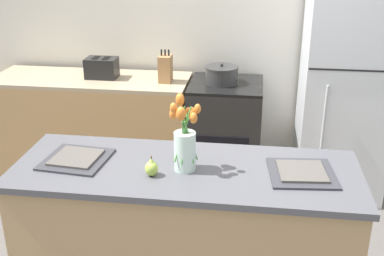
{
  "coord_description": "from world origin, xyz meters",
  "views": [
    {
      "loc": [
        0.33,
        -2.2,
        2.06
      ],
      "look_at": [
        0.0,
        0.25,
        1.05
      ],
      "focal_mm": 45.0,
      "sensor_mm": 36.0,
      "label": 1
    }
  ],
  "objects": [
    {
      "name": "flower_vase",
      "position": [
        0.0,
        -0.02,
        1.08
      ],
      "size": [
        0.16,
        0.16,
        0.4
      ],
      "color": "silver",
      "rests_on": "kitchen_island"
    },
    {
      "name": "back_counter",
      "position": [
        -1.06,
        1.6,
        0.45
      ],
      "size": [
        1.68,
        0.6,
        0.9
      ],
      "color": "tan",
      "rests_on": "ground_plane"
    },
    {
      "name": "stove_range",
      "position": [
        0.1,
        1.6,
        0.45
      ],
      "size": [
        0.6,
        0.61,
        0.9
      ],
      "color": "black",
      "rests_on": "ground_plane"
    },
    {
      "name": "toaster",
      "position": [
        -0.96,
        1.62,
        0.98
      ],
      "size": [
        0.28,
        0.18,
        0.17
      ],
      "color": "black",
      "rests_on": "back_counter"
    },
    {
      "name": "knife_block",
      "position": [
        -0.4,
        1.57,
        1.01
      ],
      "size": [
        0.1,
        0.14,
        0.27
      ],
      "color": "#A37547",
      "rests_on": "back_counter"
    },
    {
      "name": "back_wall",
      "position": [
        0.0,
        2.0,
        1.35
      ],
      "size": [
        5.2,
        0.08,
        2.7
      ],
      "color": "silver",
      "rests_on": "ground_plane"
    },
    {
      "name": "plate_setting_left",
      "position": [
        -0.59,
        0.01,
        0.94
      ],
      "size": [
        0.35,
        0.35,
        0.02
      ],
      "color": "#333338",
      "rests_on": "kitchen_island"
    },
    {
      "name": "refrigerator",
      "position": [
        1.05,
        1.6,
        0.91
      ],
      "size": [
        0.68,
        0.67,
        1.82
      ],
      "color": "silver",
      "rests_on": "ground_plane"
    },
    {
      "name": "kitchen_island",
      "position": [
        0.0,
        0.0,
        0.46
      ],
      "size": [
        1.8,
        0.66,
        0.93
      ],
      "color": "tan",
      "rests_on": "ground_plane"
    },
    {
      "name": "plate_setting_right",
      "position": [
        0.59,
        0.01,
        0.94
      ],
      "size": [
        0.35,
        0.35,
        0.02
      ],
      "color": "#333338",
      "rests_on": "kitchen_island"
    },
    {
      "name": "cooking_pot",
      "position": [
        0.06,
        1.59,
        0.97
      ],
      "size": [
        0.27,
        0.27,
        0.17
      ],
      "color": "#2D2D2D",
      "rests_on": "stove_range"
    },
    {
      "name": "pear_figurine",
      "position": [
        -0.15,
        -0.11,
        0.97
      ],
      "size": [
        0.07,
        0.07,
        0.11
      ],
      "color": "#9EBC47",
      "rests_on": "kitchen_island"
    }
  ]
}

